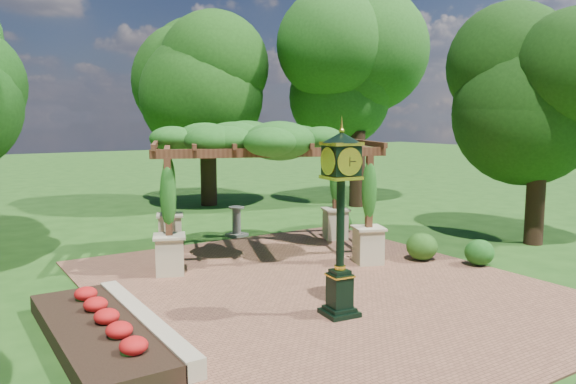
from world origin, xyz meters
TOP-DOWN VIEW (x-y plane):
  - ground at (0.00, 0.00)m, footprint 120.00×120.00m
  - brick_plaza at (0.00, 1.00)m, footprint 10.00×12.00m
  - border_wall at (-4.60, 0.50)m, footprint 0.35×5.00m
  - flower_bed at (-5.50, 0.50)m, footprint 1.50×5.00m
  - pedestal_clock at (-0.87, -0.83)m, footprint 0.85×0.85m
  - pergola at (0.46, 4.59)m, footprint 7.37×6.00m
  - sundial at (1.05, 7.44)m, footprint 0.73×0.73m
  - shrub_front at (4.88, 0.20)m, footprint 0.91×0.91m
  - shrub_mid at (3.95, 1.48)m, footprint 1.17×1.17m
  - shrub_back at (4.48, 5.91)m, footprint 0.79×0.79m
  - tree_north at (3.23, 14.41)m, footprint 5.18×5.18m
  - tree_east_far at (8.93, 10.37)m, footprint 5.35×5.35m
  - tree_east_near at (8.70, 1.08)m, footprint 4.33×4.33m

SIDE VIEW (x-z plane):
  - ground at x=0.00m, z-range 0.00..0.00m
  - brick_plaza at x=0.00m, z-range 0.00..0.04m
  - flower_bed at x=-5.50m, z-range 0.00..0.36m
  - border_wall at x=-4.60m, z-range 0.00..0.40m
  - shrub_back at x=4.48m, z-range 0.04..0.73m
  - shrub_front at x=4.88m, z-range 0.04..0.76m
  - shrub_mid at x=3.95m, z-range 0.04..0.85m
  - sundial at x=1.05m, z-range -0.06..0.99m
  - pedestal_clock at x=-0.87m, z-range 0.39..4.28m
  - pergola at x=0.46m, z-range 1.28..5.29m
  - tree_east_near at x=8.70m, z-range 1.33..8.40m
  - tree_north at x=3.23m, z-range 1.57..9.97m
  - tree_east_far at x=8.93m, z-range 1.71..10.77m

